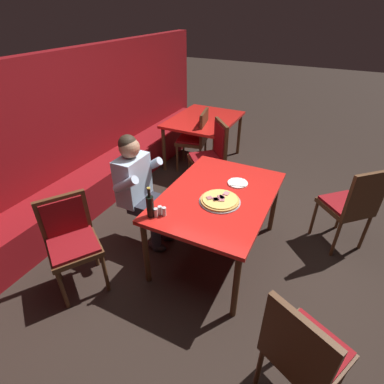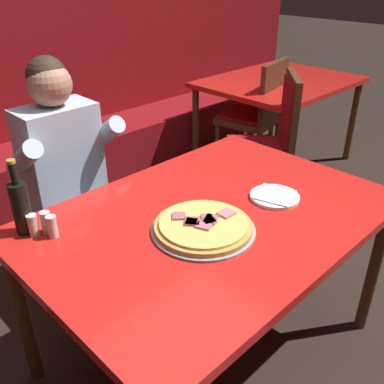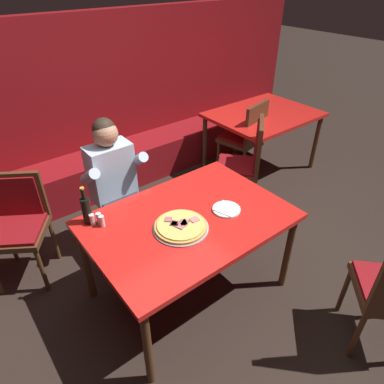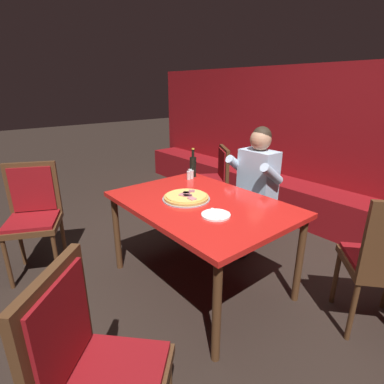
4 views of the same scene
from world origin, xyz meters
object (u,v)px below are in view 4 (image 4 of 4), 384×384
at_px(shaker_black_pepper, 189,176).
at_px(main_dining_table, 201,210).
at_px(shaker_red_pepper_flakes, 192,175).
at_px(plate_white_paper, 216,215).
at_px(diner_seated_blue_shirt, 252,184).
at_px(beer_bottle, 193,166).
at_px(dining_chair_near_left, 91,366).
at_px(pizza, 186,197).
at_px(shaker_parmesan, 190,174).
at_px(dining_chair_far_left, 33,211).
at_px(dining_chair_by_booth, 214,176).

bearing_deg(shaker_black_pepper, main_dining_table, -29.45).
bearing_deg(shaker_red_pepper_flakes, plate_white_paper, -28.65).
bearing_deg(plate_white_paper, diner_seated_blue_shirt, 115.10).
bearing_deg(beer_bottle, main_dining_table, -34.43).
distance_m(shaker_black_pepper, dining_chair_near_left, 1.99).
height_order(main_dining_table, pizza, pizza).
bearing_deg(pizza, dining_chair_near_left, -53.87).
xyz_separation_m(shaker_parmesan, dining_chair_far_left, (-0.55, -1.37, -0.22)).
bearing_deg(shaker_black_pepper, diner_seated_blue_shirt, 54.22).
distance_m(pizza, plate_white_paper, 0.40).
xyz_separation_m(plate_white_paper, shaker_black_pepper, (-0.81, 0.40, 0.03)).
bearing_deg(dining_chair_near_left, shaker_red_pepper_flakes, 128.99).
relative_size(beer_bottle, shaker_black_pepper, 3.40).
distance_m(shaker_red_pepper_flakes, dining_chair_by_booth, 0.86).
height_order(main_dining_table, shaker_red_pepper_flakes, shaker_red_pepper_flakes).
height_order(dining_chair_by_booth, dining_chair_far_left, dining_chair_far_left).
distance_m(dining_chair_near_left, dining_chair_far_left, 1.87).
bearing_deg(main_dining_table, shaker_black_pepper, 150.55).
bearing_deg(dining_chair_near_left, diner_seated_blue_shirt, 113.48).
bearing_deg(shaker_parmesan, plate_white_paper, -28.17).
bearing_deg(shaker_black_pepper, beer_bottle, 118.83).
bearing_deg(diner_seated_blue_shirt, dining_chair_by_booth, 164.17).
xyz_separation_m(plate_white_paper, dining_chair_near_left, (0.46, -1.12, -0.19)).
relative_size(dining_chair_by_booth, dining_chair_far_left, 0.92).
distance_m(pizza, dining_chair_by_booth, 1.41).
xyz_separation_m(shaker_parmesan, shaker_black_pepper, (0.05, -0.06, 0.00)).
bearing_deg(dining_chair_by_booth, dining_chair_far_left, -94.66).
xyz_separation_m(shaker_red_pepper_flakes, dining_chair_far_left, (-0.59, -1.35, -0.22)).
bearing_deg(plate_white_paper, dining_chair_near_left, -67.88).
bearing_deg(pizza, plate_white_paper, -6.03).
distance_m(plate_white_paper, diner_seated_blue_shirt, 1.02).
height_order(beer_bottle, shaker_parmesan, beer_bottle).
relative_size(shaker_red_pepper_flakes, shaker_black_pepper, 1.00).
distance_m(main_dining_table, pizza, 0.16).
bearing_deg(shaker_black_pepper, plate_white_paper, -26.37).
height_order(shaker_red_pepper_flakes, dining_chair_by_booth, dining_chair_by_booth).
relative_size(main_dining_table, shaker_parmesan, 16.78).
relative_size(beer_bottle, dining_chair_by_booth, 0.31).
bearing_deg(shaker_red_pepper_flakes, shaker_parmesan, 161.35).
xyz_separation_m(shaker_parmesan, shaker_red_pepper_flakes, (0.04, -0.01, 0.00)).
bearing_deg(diner_seated_blue_shirt, dining_chair_far_left, -117.86).
relative_size(main_dining_table, dining_chair_by_booth, 1.55).
distance_m(pizza, beer_bottle, 0.67).
relative_size(plate_white_paper, dining_chair_far_left, 0.21).
distance_m(beer_bottle, shaker_red_pepper_flakes, 0.11).
xyz_separation_m(beer_bottle, shaker_parmesan, (0.01, -0.05, -0.07)).
bearing_deg(shaker_red_pepper_flakes, main_dining_table, -32.67).
xyz_separation_m(main_dining_table, plate_white_paper, (0.28, -0.10, 0.08)).
bearing_deg(pizza, beer_bottle, 135.60).
bearing_deg(plate_white_paper, beer_bottle, 149.79).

